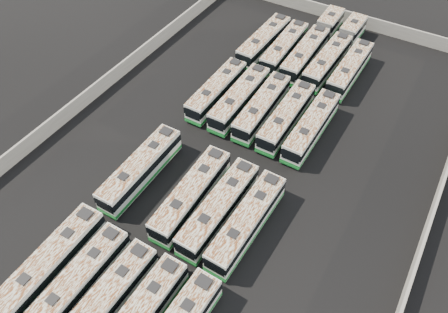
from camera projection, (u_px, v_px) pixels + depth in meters
ground at (235, 158)px, 52.96m from camera, size 140.00×140.00×0.00m
perimeter_wall at (236, 152)px, 52.15m from camera, size 45.20×73.20×2.20m
bus_front_far_left at (51, 263)px, 41.41m from camera, size 2.87×12.66×3.56m
bus_front_left at (78, 283)px, 40.17m from camera, size 2.58×12.06×3.40m
bus_front_center at (105, 302)px, 38.92m from camera, size 2.78×12.15×3.41m
bus_midfront_far_left at (141, 169)px, 49.41m from camera, size 2.73×12.47×3.51m
bus_midfront_center at (191, 195)px, 46.95m from camera, size 2.93×12.59×3.53m
bus_midfront_right at (219, 208)px, 45.72m from camera, size 2.84×12.58×3.53m
bus_midfront_far_right at (247, 222)px, 44.57m from camera, size 2.85×12.48×3.51m
bus_midback_far_left at (217, 90)px, 58.94m from camera, size 2.58×12.05×3.39m
bus_midback_left at (240, 98)px, 57.72m from camera, size 2.74×12.48×3.51m
bus_midback_center at (262, 107)px, 56.58m from camera, size 2.89×12.30×3.45m
bus_midback_right at (286, 117)px, 55.33m from camera, size 2.71×12.33×3.47m
bus_midback_far_right at (311, 127)px, 54.10m from camera, size 2.66×12.27×3.45m
bus_back_far_left at (264, 41)px, 66.79m from camera, size 2.98×12.63×3.54m
bus_back_left at (284, 48)px, 65.67m from camera, size 2.86×12.27×3.44m
bus_back_center at (314, 44)px, 66.39m from camera, size 2.92×19.54×3.54m
bus_back_right at (336, 51)px, 65.19m from camera, size 3.08×19.18×3.47m
bus_back_far_right at (350, 69)px, 62.12m from camera, size 2.69×12.20×3.43m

